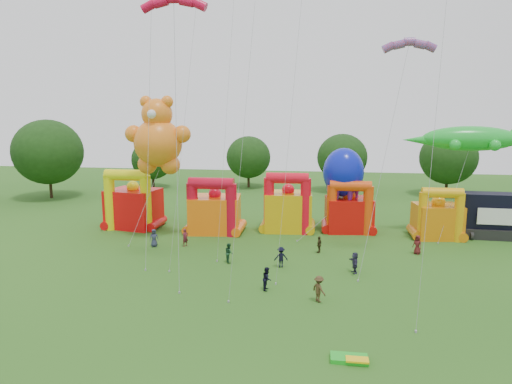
# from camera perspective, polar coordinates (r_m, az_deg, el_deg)

# --- Properties ---
(ground) EXTENTS (160.00, 160.00, 0.00)m
(ground) POSITION_cam_1_polar(r_m,az_deg,el_deg) (25.85, -2.28, -20.81)
(ground) COLOR #255618
(ground) RESTS_ON ground
(tree_ring) EXTENTS (121.90, 123.98, 12.07)m
(tree_ring) POSITION_cam_1_polar(r_m,az_deg,el_deg) (24.05, -4.88, -6.89)
(tree_ring) COLOR #352314
(tree_ring) RESTS_ON ground
(bouncy_castle_0) EXTENTS (6.14, 5.28, 6.92)m
(bouncy_castle_0) POSITION_cam_1_polar(r_m,az_deg,el_deg) (54.21, -15.16, -1.60)
(bouncy_castle_0) COLOR red
(bouncy_castle_0) RESTS_ON ground
(bouncy_castle_1) EXTENTS (5.89, 4.91, 6.32)m
(bouncy_castle_1) POSITION_cam_1_polar(r_m,az_deg,el_deg) (50.50, -5.22, -2.40)
(bouncy_castle_1) COLOR orange
(bouncy_castle_1) RESTS_ON ground
(bouncy_castle_2) EXTENTS (5.42, 4.47, 6.74)m
(bouncy_castle_2) POSITION_cam_1_polar(r_m,az_deg,el_deg) (51.06, 3.99, -2.05)
(bouncy_castle_2) COLOR #D8A30B
(bouncy_castle_2) RESTS_ON ground
(bouncy_castle_3) EXTENTS (5.35, 4.48, 5.90)m
(bouncy_castle_3) POSITION_cam_1_polar(r_m,az_deg,el_deg) (51.74, 11.54, -2.42)
(bouncy_castle_3) COLOR red
(bouncy_castle_3) RESTS_ON ground
(bouncy_castle_4) EXTENTS (4.96, 4.19, 5.58)m
(bouncy_castle_4) POSITION_cam_1_polar(r_m,az_deg,el_deg) (51.74, 21.77, -3.07)
(bouncy_castle_4) COLOR orange
(bouncy_castle_4) RESTS_ON ground
(stage_trailer) EXTENTS (7.43, 3.11, 4.80)m
(stage_trailer) POSITION_cam_1_polar(r_m,az_deg,el_deg) (54.56, 28.02, -2.71)
(stage_trailer) COLOR black
(stage_trailer) RESTS_ON ground
(teddy_bear_kite) EXTENTS (6.96, 6.33, 14.92)m
(teddy_bear_kite) POSITION_cam_1_polar(r_m,az_deg,el_deg) (48.03, -12.61, 4.33)
(teddy_bear_kite) COLOR orange
(teddy_bear_kite) RESTS_ON ground
(gecko_kite) EXTENTS (12.82, 6.28, 11.87)m
(gecko_kite) POSITION_cam_1_polar(r_m,az_deg,el_deg) (52.04, 24.22, 2.29)
(gecko_kite) COLOR green
(gecko_kite) RESTS_ON ground
(octopus_kite) EXTENTS (7.12, 7.84, 9.37)m
(octopus_kite) POSITION_cam_1_polar(r_m,az_deg,el_deg) (50.73, 9.71, -0.33)
(octopus_kite) COLOR #0C18B9
(octopus_kite) RESTS_ON ground
(parafoil_kites) EXTENTS (27.45, 13.96, 28.74)m
(parafoil_kites) POSITION_cam_1_polar(r_m,az_deg,el_deg) (38.43, -0.33, 7.73)
(parafoil_kites) COLOR red
(parafoil_kites) RESTS_ON ground
(diamond_kites) EXTENTS (20.87, 17.91, 42.46)m
(diamond_kites) POSITION_cam_1_polar(r_m,az_deg,el_deg) (36.57, 0.86, 14.37)
(diamond_kites) COLOR red
(diamond_kites) RESTS_ON ground
(folded_kite_bundle) EXTENTS (2.00, 1.11, 0.31)m
(folded_kite_bundle) POSITION_cam_1_polar(r_m,az_deg,el_deg) (26.58, 11.69, -19.73)
(folded_kite_bundle) COLOR green
(folded_kite_bundle) RESTS_ON ground
(spectator_0) EXTENTS (1.01, 0.84, 1.77)m
(spectator_0) POSITION_cam_1_polar(r_m,az_deg,el_deg) (46.43, -12.63, -5.63)
(spectator_0) COLOR #2B3148
(spectator_0) RESTS_ON ground
(spectator_1) EXTENTS (0.72, 0.78, 1.78)m
(spectator_1) POSITION_cam_1_polar(r_m,az_deg,el_deg) (45.99, -8.83, -5.65)
(spectator_1) COLOR #591924
(spectator_1) RESTS_ON ground
(spectator_2) EXTENTS (0.95, 1.05, 1.76)m
(spectator_2) POSITION_cam_1_polar(r_m,az_deg,el_deg) (40.84, -3.39, -7.59)
(spectator_2) COLOR #194025
(spectator_2) RESTS_ON ground
(spectator_3) EXTENTS (1.28, 0.91, 1.81)m
(spectator_3) POSITION_cam_1_polar(r_m,az_deg,el_deg) (39.57, 3.14, -8.13)
(spectator_3) COLOR black
(spectator_3) RESTS_ON ground
(spectator_4) EXTENTS (0.72, 1.03, 1.62)m
(spectator_4) POSITION_cam_1_polar(r_m,az_deg,el_deg) (43.83, 7.90, -6.52)
(spectator_4) COLOR #372C16
(spectator_4) RESTS_ON ground
(spectator_5) EXTENTS (0.88, 1.73, 1.78)m
(spectator_5) POSITION_cam_1_polar(r_m,az_deg,el_deg) (39.05, 12.24, -8.63)
(spectator_5) COLOR #2B2843
(spectator_5) RESTS_ON ground
(spectator_6) EXTENTS (1.05, 1.02, 1.82)m
(spectator_6) POSITION_cam_1_polar(r_m,az_deg,el_deg) (45.61, 19.53, -6.23)
(spectator_6) COLOR #531718
(spectator_6) RESTS_ON ground
(spectator_8) EXTENTS (0.72, 0.90, 1.77)m
(spectator_8) POSITION_cam_1_polar(r_m,az_deg,el_deg) (34.79, 1.40, -10.76)
(spectator_8) COLOR black
(spectator_8) RESTS_ON ground
(spectator_9) EXTENTS (1.33, 1.39, 1.90)m
(spectator_9) POSITION_cam_1_polar(r_m,az_deg,el_deg) (33.03, 7.87, -11.91)
(spectator_9) COLOR #42301A
(spectator_9) RESTS_ON ground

